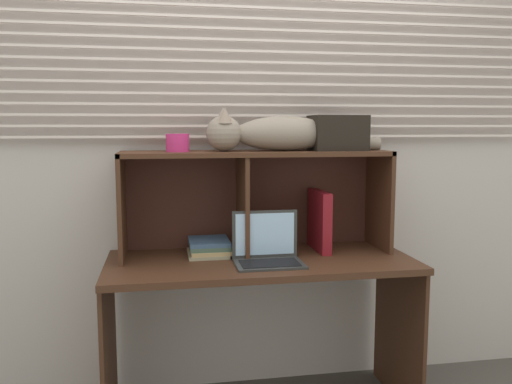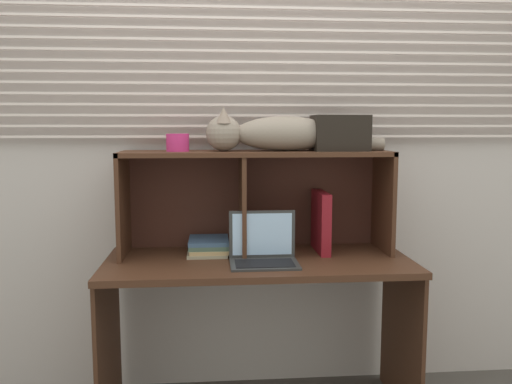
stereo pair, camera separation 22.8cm
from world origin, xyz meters
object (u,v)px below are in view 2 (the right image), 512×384
object	(u,v)px
laptop	(263,252)
small_basket	(178,143)
cat	(272,133)
book_stack	(209,246)
binder_upright	(321,222)
storage_box	(340,133)

from	to	relation	value
laptop	small_basket	distance (m)	0.65
laptop	cat	bearing A→B (deg)	72.83
cat	book_stack	bearing A→B (deg)	-179.37
laptop	book_stack	size ratio (longest dim) A/B	1.34
book_stack	small_basket	world-z (taller)	small_basket
cat	laptop	xyz separation A→B (m)	(-0.06, -0.20, -0.52)
cat	binder_upright	bearing A→B (deg)	-0.00
cat	laptop	size ratio (longest dim) A/B	2.83
laptop	small_basket	size ratio (longest dim) A/B	2.84
cat	small_basket	bearing A→B (deg)	-180.00
binder_upright	laptop	bearing A→B (deg)	-146.36
cat	laptop	world-z (taller)	cat
storage_box	small_basket	bearing A→B (deg)	180.00
laptop	binder_upright	bearing A→B (deg)	33.64
binder_upright	storage_box	distance (m)	0.44
laptop	storage_box	xyz separation A→B (m)	(0.38, 0.20, 0.52)
binder_upright	book_stack	size ratio (longest dim) A/B	1.30
book_stack	laptop	bearing A→B (deg)	-38.86
small_basket	storage_box	bearing A→B (deg)	0.00
cat	book_stack	size ratio (longest dim) A/B	3.77
cat	book_stack	distance (m)	0.62
binder_upright	small_basket	bearing A→B (deg)	180.00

